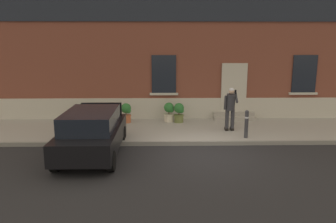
# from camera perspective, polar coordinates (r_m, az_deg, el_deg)

# --- Properties ---
(ground_plane) EXTENTS (80.00, 80.00, 0.00)m
(ground_plane) POSITION_cam_1_polar(r_m,az_deg,el_deg) (11.06, 5.74, -7.28)
(ground_plane) COLOR #232326
(sidewalk) EXTENTS (24.00, 3.60, 0.15)m
(sidewalk) POSITION_cam_1_polar(r_m,az_deg,el_deg) (13.70, 4.36, -3.14)
(sidewalk) COLOR #99968E
(sidewalk) RESTS_ON ground
(curb_edge) EXTENTS (24.00, 0.12, 0.15)m
(curb_edge) POSITION_cam_1_polar(r_m,az_deg,el_deg) (11.93, 5.21, -5.46)
(curb_edge) COLOR gray
(curb_edge) RESTS_ON ground
(building_facade) EXTENTS (24.00, 1.52, 7.50)m
(building_facade) POSITION_cam_1_polar(r_m,az_deg,el_deg) (15.72, 3.72, 12.25)
(building_facade) COLOR brown
(building_facade) RESTS_ON ground
(entrance_stoop) EXTENTS (1.89, 0.64, 0.32)m
(entrance_stoop) POSITION_cam_1_polar(r_m,az_deg,el_deg) (15.44, 11.27, -0.83)
(entrance_stoop) COLOR #9E998E
(entrance_stoop) RESTS_ON sidewalk
(hatchback_car_black) EXTENTS (1.80, 4.07, 1.50)m
(hatchback_car_black) POSITION_cam_1_polar(r_m,az_deg,el_deg) (10.93, -12.91, -3.43)
(hatchback_car_black) COLOR black
(hatchback_car_black) RESTS_ON ground
(bollard_near_person) EXTENTS (0.15, 0.15, 1.04)m
(bollard_near_person) POSITION_cam_1_polar(r_m,az_deg,el_deg) (12.47, 13.37, -1.92)
(bollard_near_person) COLOR #333338
(bollard_near_person) RESTS_ON sidewalk
(person_on_phone) EXTENTS (0.51, 0.50, 1.74)m
(person_on_phone) POSITION_cam_1_polar(r_m,az_deg,el_deg) (13.22, 10.71, 0.90)
(person_on_phone) COLOR #2D2D33
(person_on_phone) RESTS_ON sidewalk
(planter_charcoal) EXTENTS (0.44, 0.44, 0.86)m
(planter_charcoal) POSITION_cam_1_polar(r_m,az_deg,el_deg) (14.99, -14.31, -0.09)
(planter_charcoal) COLOR #2D2D30
(planter_charcoal) RESTS_ON sidewalk
(planter_terracotta) EXTENTS (0.44, 0.44, 0.86)m
(planter_terracotta) POSITION_cam_1_polar(r_m,az_deg,el_deg) (14.58, -7.20, -0.15)
(planter_terracotta) COLOR #B25B38
(planter_terracotta) RESTS_ON sidewalk
(planter_cream) EXTENTS (0.44, 0.44, 0.86)m
(planter_cream) POSITION_cam_1_polar(r_m,az_deg,el_deg) (14.62, 0.19, -0.02)
(planter_cream) COLOR beige
(planter_cream) RESTS_ON sidewalk
(planter_olive) EXTENTS (0.44, 0.44, 0.86)m
(planter_olive) POSITION_cam_1_polar(r_m,az_deg,el_deg) (14.51, 1.92, -0.12)
(planter_olive) COLOR #606B38
(planter_olive) RESTS_ON sidewalk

